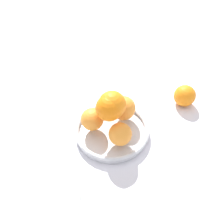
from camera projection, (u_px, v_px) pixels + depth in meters
name	position (u px, v px, depth m)	size (l,w,h in m)	color
ground_plane	(112.00, 133.00, 0.69)	(4.00, 4.00, 0.00)	silver
fruit_bowl	(112.00, 130.00, 0.68)	(0.23, 0.23, 0.03)	silver
orange_pile	(112.00, 113.00, 0.62)	(0.17, 0.17, 0.14)	orange
stray_orange	(185.00, 96.00, 0.75)	(0.07, 0.07, 0.07)	orange
napkin_folded	(46.00, 201.00, 0.54)	(0.17, 0.17, 0.01)	silver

